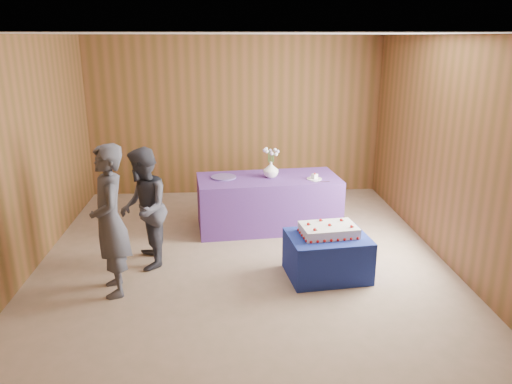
{
  "coord_description": "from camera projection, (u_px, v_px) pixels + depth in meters",
  "views": [
    {
      "loc": [
        -0.21,
        -5.56,
        2.68
      ],
      "look_at": [
        0.17,
        0.1,
        0.9
      ],
      "focal_mm": 35.0,
      "sensor_mm": 36.0,
      "label": 1
    }
  ],
  "objects": [
    {
      "name": "knife",
      "position": [
        321.0,
        182.0,
        6.88
      ],
      "size": [
        0.26,
        0.03,
        0.0
      ],
      "primitive_type": "cube",
      "rotation": [
        0.0,
        0.0,
        -0.02
      ],
      "color": "#BCBCC1",
      "rests_on": "serving_table"
    },
    {
      "name": "serving_table",
      "position": [
        268.0,
        202.0,
        7.21
      ],
      "size": [
        2.07,
        1.08,
        0.75
      ],
      "primitive_type": "cube",
      "rotation": [
        0.0,
        0.0,
        0.09
      ],
      "color": "#553084",
      "rests_on": "ground"
    },
    {
      "name": "plate",
      "position": [
        314.0,
        179.0,
        7.01
      ],
      "size": [
        0.27,
        0.27,
        0.01
      ],
      "primitive_type": "cylinder",
      "rotation": [
        0.0,
        0.0,
        0.39
      ],
      "color": "white",
      "rests_on": "serving_table"
    },
    {
      "name": "cake_table",
      "position": [
        327.0,
        256.0,
        5.76
      ],
      "size": [
        0.98,
        0.8,
        0.5
      ],
      "primitive_type": "cube",
      "rotation": [
        0.0,
        0.0,
        0.12
      ],
      "color": "navy",
      "rests_on": "ground"
    },
    {
      "name": "ground",
      "position": [
        243.0,
        265.0,
        6.11
      ],
      "size": [
        6.0,
        6.0,
        0.0
      ],
      "primitive_type": "plane",
      "color": "gray",
      "rests_on": "ground"
    },
    {
      "name": "sheet_cake",
      "position": [
        329.0,
        230.0,
        5.7
      ],
      "size": [
        0.7,
        0.52,
        0.15
      ],
      "rotation": [
        0.0,
        0.0,
        0.12
      ],
      "color": "silver",
      "rests_on": "cake_table"
    },
    {
      "name": "room_shell",
      "position": [
        242.0,
        118.0,
        5.57
      ],
      "size": [
        5.04,
        6.04,
        2.72
      ],
      "color": "brown",
      "rests_on": "ground"
    },
    {
      "name": "vase",
      "position": [
        271.0,
        170.0,
        7.08
      ],
      "size": [
        0.23,
        0.23,
        0.22
      ],
      "primitive_type": "imported",
      "rotation": [
        0.0,
        0.0,
        -0.09
      ],
      "color": "white",
      "rests_on": "serving_table"
    },
    {
      "name": "guest_left",
      "position": [
        110.0,
        221.0,
        5.23
      ],
      "size": [
        0.55,
        0.69,
        1.64
      ],
      "primitive_type": "imported",
      "rotation": [
        0.0,
        0.0,
        -1.28
      ],
      "color": "#3A3B45",
      "rests_on": "ground"
    },
    {
      "name": "cake_slice",
      "position": [
        314.0,
        176.0,
        7.0
      ],
      "size": [
        0.1,
        0.1,
        0.09
      ],
      "rotation": [
        0.0,
        0.0,
        0.66
      ],
      "color": "silver",
      "rests_on": "plate"
    },
    {
      "name": "guest_right",
      "position": [
        144.0,
        209.0,
        5.88
      ],
      "size": [
        0.65,
        0.78,
        1.46
      ],
      "primitive_type": "imported",
      "rotation": [
        0.0,
        0.0,
        -1.42
      ],
      "color": "#363641",
      "rests_on": "ground"
    },
    {
      "name": "platter",
      "position": [
        224.0,
        177.0,
        7.08
      ],
      "size": [
        0.44,
        0.44,
        0.02
      ],
      "primitive_type": "cylinder",
      "rotation": [
        0.0,
        0.0,
        0.29
      ],
      "color": "#5D4A94",
      "rests_on": "serving_table"
    },
    {
      "name": "flower_spray",
      "position": [
        271.0,
        152.0,
        7.0
      ],
      "size": [
        0.23,
        0.23,
        0.18
      ],
      "color": "#2D5C25",
      "rests_on": "vase"
    }
  ]
}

